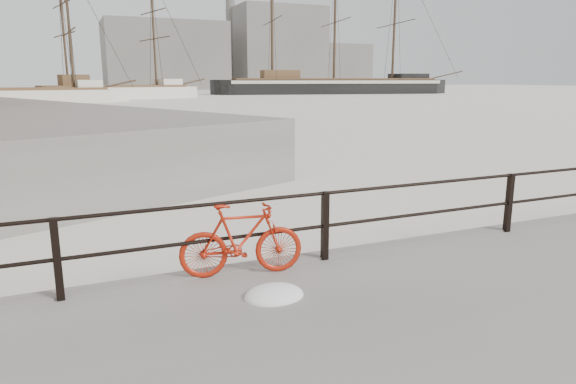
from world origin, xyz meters
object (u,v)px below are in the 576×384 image
object	(u,v)px
bicycle	(241,240)
schooner_left	(22,103)
barque_black	(334,94)
schooner_mid	(116,99)

from	to	relation	value
bicycle	schooner_left	size ratio (longest dim) A/B	0.06
schooner_left	bicycle	bearing A→B (deg)	-88.81
barque_black	schooner_mid	bearing A→B (deg)	-155.89
bicycle	schooner_mid	world-z (taller)	schooner_mid
bicycle	barque_black	world-z (taller)	barque_black
schooner_mid	schooner_left	bearing A→B (deg)	-152.42
bicycle	barque_black	distance (m)	97.64
schooner_left	barque_black	bearing A→B (deg)	15.84
bicycle	schooner_mid	distance (m)	75.20
bicycle	schooner_mid	xyz separation A→B (m)	(5.20, 75.02, -0.84)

